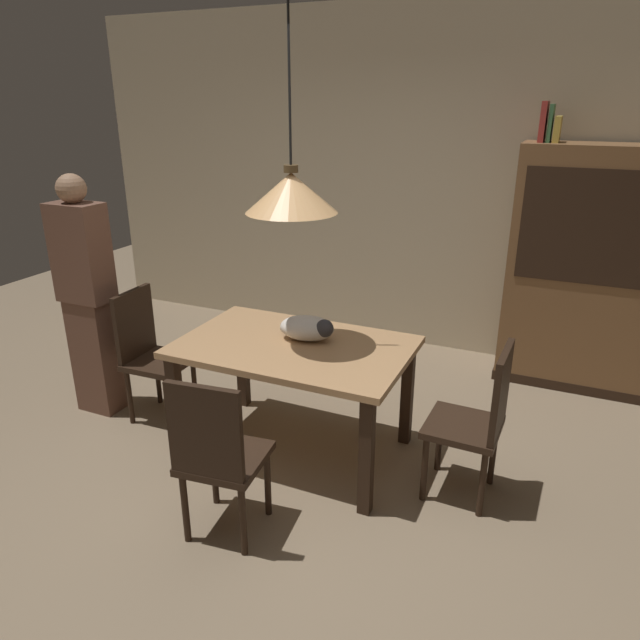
{
  "coord_description": "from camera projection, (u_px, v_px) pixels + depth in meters",
  "views": [
    {
      "loc": [
        1.33,
        -2.38,
        2.15
      ],
      "look_at": [
        -0.06,
        0.73,
        0.85
      ],
      "focal_mm": 32.76,
      "sensor_mm": 36.0,
      "label": 1
    }
  ],
  "objects": [
    {
      "name": "book_yellow_short",
      "position": [
        557.0,
        129.0,
        4.18
      ],
      "size": [
        0.04,
        0.2,
        0.18
      ],
      "primitive_type": "cube",
      "color": "gold",
      "rests_on": "hutch_bookcase"
    },
    {
      "name": "book_green_slim",
      "position": [
        551.0,
        123.0,
        4.18
      ],
      "size": [
        0.03,
        0.2,
        0.26
      ],
      "primitive_type": "cube",
      "color": "#427A4C",
      "rests_on": "hutch_bookcase"
    },
    {
      "name": "chair_left_side",
      "position": [
        149.0,
        350.0,
        4.06
      ],
      "size": [
        0.41,
        0.41,
        0.93
      ],
      "color": "black",
      "rests_on": "ground"
    },
    {
      "name": "chair_near_front",
      "position": [
        217.0,
        453.0,
        2.88
      ],
      "size": [
        0.44,
        0.44,
        0.93
      ],
      "color": "black",
      "rests_on": "ground"
    },
    {
      "name": "hutch_bookcase",
      "position": [
        584.0,
        275.0,
        4.43
      ],
      "size": [
        1.12,
        0.45,
        1.85
      ],
      "color": "brown",
      "rests_on": "ground"
    },
    {
      "name": "person_standing",
      "position": [
        88.0,
        298.0,
        4.03
      ],
      "size": [
        0.36,
        0.22,
        1.7
      ],
      "color": "brown",
      "rests_on": "ground"
    },
    {
      "name": "dining_table",
      "position": [
        294.0,
        359.0,
        3.58
      ],
      "size": [
        1.4,
        0.9,
        0.75
      ],
      "color": "tan",
      "rests_on": "ground"
    },
    {
      "name": "book_red_tall",
      "position": [
        544.0,
        122.0,
        4.2
      ],
      "size": [
        0.04,
        0.22,
        0.28
      ],
      "primitive_type": "cube",
      "color": "#B73833",
      "rests_on": "hutch_bookcase"
    },
    {
      "name": "back_wall",
      "position": [
        416.0,
        184.0,
        5.05
      ],
      "size": [
        6.4,
        0.1,
        2.9
      ],
      "primitive_type": "cube",
      "color": "beige",
      "rests_on": "ground"
    },
    {
      "name": "chair_right_side",
      "position": [
        478.0,
        417.0,
        3.2
      ],
      "size": [
        0.41,
        0.41,
        0.93
      ],
      "color": "black",
      "rests_on": "ground"
    },
    {
      "name": "ground",
      "position": [
        277.0,
        503.0,
        3.31
      ],
      "size": [
        10.0,
        10.0,
        0.0
      ],
      "primitive_type": "plane",
      "color": "#847056"
    },
    {
      "name": "cat_sleeping",
      "position": [
        308.0,
        328.0,
        3.59
      ],
      "size": [
        0.39,
        0.27,
        0.16
      ],
      "color": "silver",
      "rests_on": "dining_table"
    },
    {
      "name": "pendant_lamp",
      "position": [
        291.0,
        192.0,
        3.22
      ],
      "size": [
        0.52,
        0.52,
        1.3
      ],
      "color": "#E0A86B"
    }
  ]
}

